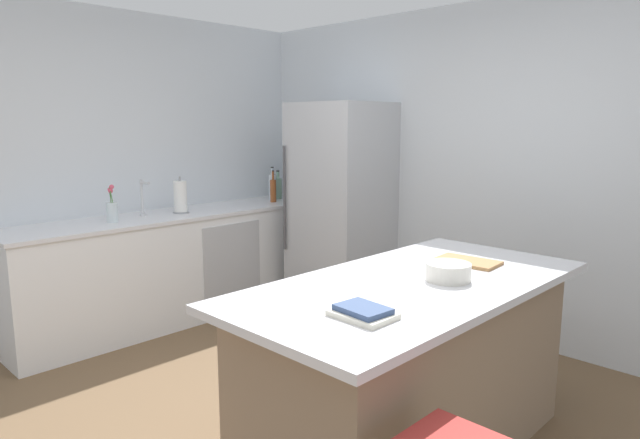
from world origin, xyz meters
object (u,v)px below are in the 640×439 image
(kitchen_island, at_px, (410,367))
(paper_towel_roll, at_px, (180,197))
(sink_faucet, at_px, (143,197))
(gin_bottle, at_px, (278,188))
(vinegar_bottle, at_px, (273,190))
(soda_bottle, at_px, (272,187))
(cookbook_stack, at_px, (363,312))
(mixing_bowl, at_px, (448,272))
(refrigerator, at_px, (341,208))
(flower_vase, at_px, (112,210))
(syrup_bottle, at_px, (294,190))
(cutting_board, at_px, (467,262))

(kitchen_island, height_order, paper_towel_roll, paper_towel_roll)
(sink_faucet, distance_m, gin_bottle, 1.49)
(vinegar_bottle, bearing_deg, sink_faucet, -96.07)
(soda_bottle, xyz_separation_m, cookbook_stack, (2.84, -1.97, -0.12))
(sink_faucet, distance_m, paper_towel_roll, 0.32)
(gin_bottle, bearing_deg, cookbook_stack, -35.84)
(cookbook_stack, relative_size, mixing_bowl, 1.10)
(vinegar_bottle, relative_size, mixing_bowl, 1.38)
(mixing_bowl, bearing_deg, paper_towel_roll, 176.15)
(kitchen_island, relative_size, vinegar_bottle, 6.39)
(refrigerator, height_order, gin_bottle, refrigerator)
(refrigerator, height_order, sink_faucet, refrigerator)
(sink_faucet, bearing_deg, flower_vase, -73.39)
(kitchen_island, xyz_separation_m, syrup_bottle, (-2.56, 1.59, 0.56))
(soda_bottle, height_order, vinegar_bottle, soda_bottle)
(sink_faucet, height_order, syrup_bottle, sink_faucet)
(gin_bottle, relative_size, cookbook_stack, 1.16)
(syrup_bottle, bearing_deg, gin_bottle, -151.17)
(gin_bottle, relative_size, vinegar_bottle, 0.93)
(refrigerator, distance_m, syrup_bottle, 0.78)
(soda_bottle, bearing_deg, refrigerator, 3.12)
(paper_towel_roll, height_order, vinegar_bottle, paper_towel_roll)
(cookbook_stack, bearing_deg, vinegar_bottle, 145.37)
(kitchen_island, bearing_deg, flower_vase, -173.47)
(refrigerator, height_order, paper_towel_roll, refrigerator)
(flower_vase, bearing_deg, soda_bottle, 92.39)
(flower_vase, relative_size, cookbook_stack, 1.19)
(flower_vase, distance_m, vinegar_bottle, 1.61)
(soda_bottle, xyz_separation_m, vinegar_bottle, (0.12, -0.09, -0.02))
(kitchen_island, distance_m, mixing_bowl, 0.53)
(vinegar_bottle, relative_size, cutting_board, 0.87)
(paper_towel_roll, xyz_separation_m, mixing_bowl, (2.74, -0.18, -0.10))
(syrup_bottle, relative_size, soda_bottle, 0.74)
(kitchen_island, bearing_deg, gin_bottle, 150.99)
(refrigerator, bearing_deg, sink_faucet, -122.06)
(kitchen_island, xyz_separation_m, refrigerator, (-1.80, 1.45, 0.46))
(refrigerator, height_order, cookbook_stack, refrigerator)
(sink_faucet, height_order, vinegar_bottle, vinegar_bottle)
(kitchen_island, relative_size, paper_towel_roll, 6.30)
(refrigerator, height_order, cutting_board, refrigerator)
(gin_bottle, bearing_deg, paper_towel_roll, -85.47)
(kitchen_island, distance_m, syrup_bottle, 3.07)
(sink_faucet, relative_size, gin_bottle, 1.05)
(paper_towel_roll, distance_m, vinegar_bottle, 0.99)
(cookbook_stack, bearing_deg, refrigerator, 134.17)
(paper_towel_roll, bearing_deg, flower_vase, -88.55)
(kitchen_island, relative_size, gin_bottle, 6.89)
(cutting_board, bearing_deg, kitchen_island, -90.92)
(soda_bottle, distance_m, cookbook_stack, 3.45)
(syrup_bottle, bearing_deg, refrigerator, -10.47)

